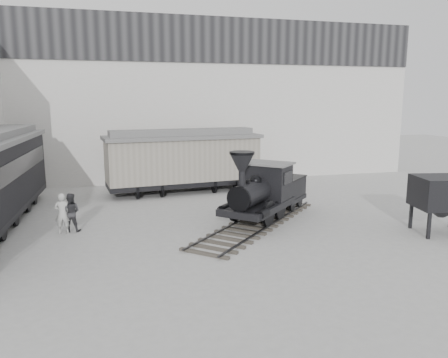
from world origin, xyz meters
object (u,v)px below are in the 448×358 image
object	(u,v)px
locomotive	(264,194)
coal_hopper	(443,197)
visitor_b	(71,212)
visitor_a	(62,213)
boxcar	(183,159)

from	to	relation	value
locomotive	coal_hopper	bearing A→B (deg)	14.32
locomotive	visitor_b	world-z (taller)	locomotive
visitor_a	coal_hopper	xyz separation A→B (m)	(15.46, -4.05, 0.72)
visitor_b	locomotive	bearing A→B (deg)	-172.95
visitor_a	coal_hopper	size ratio (longest dim) A/B	0.68
coal_hopper	visitor_b	bearing A→B (deg)	175.68
locomotive	visitor_b	xyz separation A→B (m)	(-8.57, 0.48, -0.41)
locomotive	visitor_a	distance (m)	8.89
boxcar	coal_hopper	size ratio (longest dim) A/B	3.80
locomotive	visitor_b	distance (m)	8.59
coal_hopper	locomotive	bearing A→B (deg)	161.62
boxcar	visitor_b	xyz separation A→B (m)	(-6.04, -6.91, -1.18)
locomotive	coal_hopper	xyz separation A→B (m)	(6.58, -3.75, 0.33)
visitor_a	visitor_b	world-z (taller)	visitor_a
locomotive	coal_hopper	world-z (taller)	locomotive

